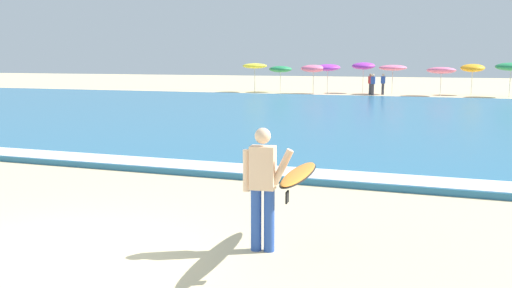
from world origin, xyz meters
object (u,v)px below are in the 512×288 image
at_px(beach_umbrella_7, 473,68).
at_px(beachgoer_near_row_mid, 370,83).
at_px(beach_umbrella_1, 281,69).
at_px(beach_umbrella_4, 363,66).
at_px(beach_umbrella_0, 255,66).
at_px(beach_umbrella_8, 511,67).
at_px(beachgoer_near_row_left, 373,84).
at_px(surfer_with_board, 279,180).
at_px(beachgoer_near_row_right, 383,83).
at_px(beach_umbrella_3, 328,68).
at_px(beach_umbrella_2, 313,69).
at_px(beach_umbrella_6, 441,70).
at_px(beach_umbrella_5, 393,68).

bearing_deg(beach_umbrella_7, beachgoer_near_row_mid, -162.75).
height_order(beach_umbrella_1, beach_umbrella_4, beach_umbrella_4).
xyz_separation_m(beach_umbrella_0, beach_umbrella_1, (1.97, 0.69, -0.26)).
relative_size(beach_umbrella_1, beach_umbrella_8, 0.87).
height_order(beach_umbrella_0, beachgoer_near_row_left, beach_umbrella_0).
relative_size(surfer_with_board, beachgoer_near_row_mid, 1.48).
relative_size(beach_umbrella_0, beachgoer_near_row_right, 1.47).
bearing_deg(beach_umbrella_7, beach_umbrella_4, -178.12).
relative_size(beach_umbrella_1, beach_umbrella_4, 0.86).
distance_m(beach_umbrella_1, beachgoer_near_row_mid, 7.55).
bearing_deg(beach_umbrella_8, beach_umbrella_3, -178.33).
bearing_deg(beachgoer_near_row_mid, beach_umbrella_8, 3.99).
bearing_deg(surfer_with_board, beachgoer_near_row_left, 96.13).
bearing_deg(beach_umbrella_2, beach_umbrella_7, 12.03).
height_order(beach_umbrella_8, beachgoer_near_row_right, beach_umbrella_8).
xyz_separation_m(beach_umbrella_0, beach_umbrella_4, (8.51, 1.53, 0.02)).
bearing_deg(beach_umbrella_4, beach_umbrella_7, 1.88).
distance_m(beach_umbrella_0, beachgoer_near_row_mid, 9.47).
distance_m(beach_umbrella_4, beachgoer_near_row_left, 3.17).
height_order(surfer_with_board, beach_umbrella_6, beach_umbrella_6).
height_order(beach_umbrella_7, beachgoer_near_row_mid, beach_umbrella_7).
bearing_deg(beach_umbrella_2, beach_umbrella_8, 3.68).
xyz_separation_m(beach_umbrella_0, beach_umbrella_2, (5.04, -0.66, -0.16)).
bearing_deg(beach_umbrella_8, beach_umbrella_4, 173.01).
height_order(beach_umbrella_0, beachgoer_near_row_right, beach_umbrella_0).
bearing_deg(beachgoer_near_row_left, beach_umbrella_2, 174.13).
relative_size(beach_umbrella_3, beachgoer_near_row_right, 1.48).
height_order(beach_umbrella_6, beach_umbrella_8, beach_umbrella_8).
relative_size(beach_umbrella_7, beachgoer_near_row_left, 1.50).
distance_m(surfer_with_board, beach_umbrella_3, 36.53).
height_order(beach_umbrella_6, beachgoer_near_row_mid, beach_umbrella_6).
xyz_separation_m(beach_umbrella_1, beachgoer_near_row_right, (8.30, -0.80, -1.00)).
xyz_separation_m(beach_umbrella_5, beach_umbrella_6, (3.54, -0.98, -0.15)).
height_order(surfer_with_board, beachgoer_near_row_left, surfer_with_board).
bearing_deg(beach_umbrella_4, surfer_with_board, -82.56).
bearing_deg(beach_umbrella_0, beach_umbrella_5, 4.86).
relative_size(beachgoer_near_row_left, beachgoer_near_row_mid, 1.00).
height_order(beachgoer_near_row_mid, beachgoer_near_row_right, same).
xyz_separation_m(beach_umbrella_4, beachgoer_near_row_right, (1.76, -1.65, -1.28)).
relative_size(beach_umbrella_2, beach_umbrella_4, 0.90).
bearing_deg(beachgoer_near_row_right, beach_umbrella_6, 0.85).
bearing_deg(beach_umbrella_5, beach_umbrella_6, -15.46).
bearing_deg(beachgoer_near_row_mid, beach_umbrella_5, 42.70).
xyz_separation_m(beach_umbrella_1, beach_umbrella_4, (6.54, 0.84, 0.28)).
height_order(beach_umbrella_0, beach_umbrella_6, beach_umbrella_0).
bearing_deg(beach_umbrella_3, beach_umbrella_2, -152.47).
bearing_deg(beach_umbrella_6, beach_umbrella_7, 40.82).
bearing_deg(beach_umbrella_7, beach_umbrella_8, -32.05).
height_order(surfer_with_board, beach_umbrella_3, beach_umbrella_3).
relative_size(beach_umbrella_6, beach_umbrella_8, 0.88).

